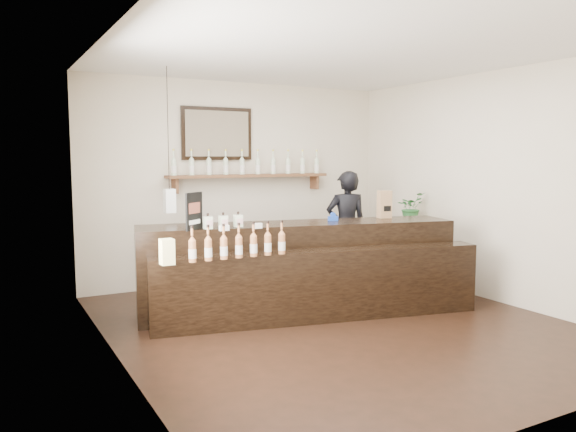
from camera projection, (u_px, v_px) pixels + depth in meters
The scene contains 10 objects.
ground at pixel (337, 324), 5.94m from camera, with size 5.00×5.00×0.00m, color black.
room_shell at pixel (338, 163), 5.76m from camera, with size 5.00×5.00×5.00m.
back_wall_decor at pixel (233, 157), 7.74m from camera, with size 2.66×0.96×1.69m.
counter at pixel (304, 271), 6.34m from camera, with size 3.68×1.74×1.18m.
promo_sign at pixel (194, 211), 5.76m from camera, with size 0.23×0.18×0.39m.
paper_bag at pixel (384, 204), 6.89m from camera, with size 0.17×0.14×0.34m.
tape_dispenser at pixel (333, 217), 6.61m from camera, with size 0.12×0.06×0.10m.
side_cabinet at pixel (410, 252), 7.87m from camera, with size 0.58×0.69×0.85m.
potted_plant at pixel (411, 207), 7.80m from camera, with size 0.38×0.33×0.42m, color #2C6F34.
shopkeeper at pixel (346, 220), 7.76m from camera, with size 0.65×0.43×1.78m, color black.
Camera 1 is at (-3.24, -4.82, 1.77)m, focal length 35.00 mm.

